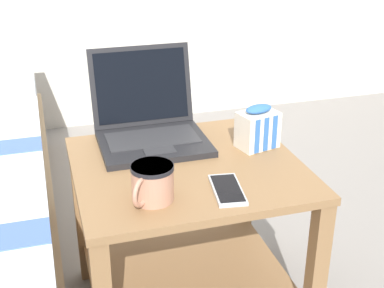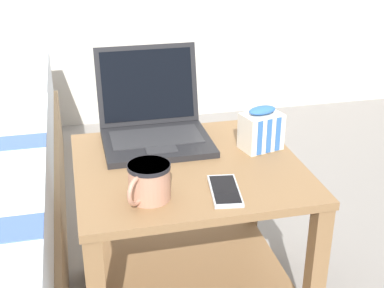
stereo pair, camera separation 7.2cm
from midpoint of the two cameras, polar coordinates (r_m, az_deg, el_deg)
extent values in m
cube|color=olive|center=(1.46, -1.89, -2.61)|extent=(0.61, 0.56, 0.02)
cube|color=olive|center=(1.66, -1.71, -13.90)|extent=(0.57, 0.52, 0.02)
cube|color=olive|center=(1.49, 11.66, -14.06)|extent=(0.04, 0.04, 0.48)
cube|color=olive|center=(1.77, -12.79, -7.38)|extent=(0.04, 0.04, 0.48)
cube|color=olive|center=(1.87, 4.55, -4.94)|extent=(0.04, 0.04, 0.48)
cube|color=black|center=(1.57, -5.41, 0.04)|extent=(0.31, 0.25, 0.02)
cube|color=#2D2D30|center=(1.58, -5.56, 0.65)|extent=(0.27, 0.14, 0.00)
cube|color=#2D2D30|center=(1.50, -4.89, -0.65)|extent=(0.09, 0.05, 0.00)
cube|color=black|center=(1.66, -6.67, 6.17)|extent=(0.31, 0.07, 0.24)
cube|color=black|center=(1.66, -6.64, 6.16)|extent=(0.28, 0.06, 0.21)
cube|color=blue|center=(1.67, -5.75, 5.48)|extent=(0.03, 0.01, 0.03)
cube|color=silver|center=(1.66, -8.92, 6.50)|extent=(0.05, 0.01, 0.03)
cylinder|color=tan|center=(1.28, -5.85, -4.13)|extent=(0.10, 0.10, 0.09)
cylinder|color=black|center=(1.26, -5.93, -2.52)|extent=(0.10, 0.10, 0.01)
cylinder|color=black|center=(1.26, -5.91, -2.88)|extent=(0.09, 0.09, 0.01)
torus|color=tan|center=(1.24, -7.11, -5.17)|extent=(0.06, 0.06, 0.07)
cube|color=silver|center=(1.55, 5.68, 1.50)|extent=(0.13, 0.10, 0.11)
cube|color=#3366B2|center=(1.50, 5.62, 0.76)|extent=(0.02, 0.01, 0.10)
cube|color=#3366B2|center=(1.52, 6.56, 1.00)|extent=(0.02, 0.01, 0.10)
cube|color=#3366B2|center=(1.54, 7.49, 1.23)|extent=(0.02, 0.01, 0.10)
ellipsoid|color=#3366B2|center=(1.52, 5.78, 3.73)|extent=(0.09, 0.07, 0.02)
cube|color=#B7BABC|center=(1.33, 2.22, -4.92)|extent=(0.09, 0.16, 0.01)
cube|color=black|center=(1.32, 2.23, -4.73)|extent=(0.08, 0.15, 0.00)
camera|label=1|loc=(0.04, -91.50, -0.68)|focal=50.00mm
camera|label=2|loc=(0.04, 88.50, 0.68)|focal=50.00mm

